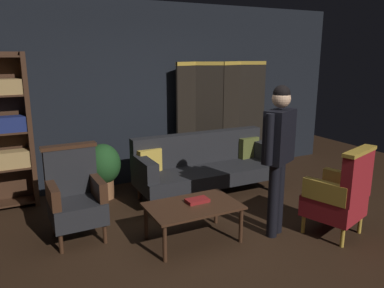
# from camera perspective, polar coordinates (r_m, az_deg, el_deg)

# --- Properties ---
(ground_plane) EXTENTS (10.00, 10.00, 0.00)m
(ground_plane) POSITION_cam_1_polar(r_m,az_deg,el_deg) (4.26, 5.01, -14.85)
(ground_plane) COLOR black
(back_wall) EXTENTS (7.20, 0.10, 2.80)m
(back_wall) POSITION_cam_1_polar(r_m,az_deg,el_deg) (6.00, -7.16, 7.50)
(back_wall) COLOR black
(back_wall) RESTS_ON ground_plane
(folding_screen) EXTENTS (1.71, 0.24, 1.90)m
(folding_screen) POSITION_cam_1_polar(r_m,az_deg,el_deg) (6.39, 4.29, 4.18)
(folding_screen) COLOR black
(folding_screen) RESTS_ON ground_plane
(velvet_couch) EXTENTS (2.12, 0.78, 0.88)m
(velvet_couch) POSITION_cam_1_polar(r_m,az_deg,el_deg) (5.50, 2.07, -3.03)
(velvet_couch) COLOR #382114
(velvet_couch) RESTS_ON ground_plane
(coffee_table) EXTENTS (1.00, 0.64, 0.42)m
(coffee_table) POSITION_cam_1_polar(r_m,az_deg,el_deg) (4.15, 0.16, -9.83)
(coffee_table) COLOR #382114
(coffee_table) RESTS_ON ground_plane
(armchair_gilt_accent) EXTENTS (0.73, 0.73, 1.04)m
(armchair_gilt_accent) POSITION_cam_1_polar(r_m,az_deg,el_deg) (4.54, 21.61, -7.15)
(armchair_gilt_accent) COLOR #B78E33
(armchair_gilt_accent) RESTS_ON ground_plane
(armchair_wing_left) EXTENTS (0.60, 0.59, 1.04)m
(armchair_wing_left) POSITION_cam_1_polar(r_m,az_deg,el_deg) (4.38, -17.33, -7.53)
(armchair_wing_left) COLOR #382114
(armchair_wing_left) RESTS_ON ground_plane
(standing_figure) EXTENTS (0.54, 0.37, 1.70)m
(standing_figure) POSITION_cam_1_polar(r_m,az_deg,el_deg) (4.20, 13.02, -0.53)
(standing_figure) COLOR black
(standing_figure) RESTS_ON ground_plane
(potted_plant) EXTENTS (0.50, 0.50, 0.79)m
(potted_plant) POSITION_cam_1_polar(r_m,az_deg,el_deg) (5.46, -13.39, -3.47)
(potted_plant) COLOR brown
(potted_plant) RESTS_ON ground_plane
(book_red_leather) EXTENTS (0.25, 0.16, 0.04)m
(book_red_leather) POSITION_cam_1_polar(r_m,az_deg,el_deg) (4.20, 0.81, -8.58)
(book_red_leather) COLOR maroon
(book_red_leather) RESTS_ON coffee_table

